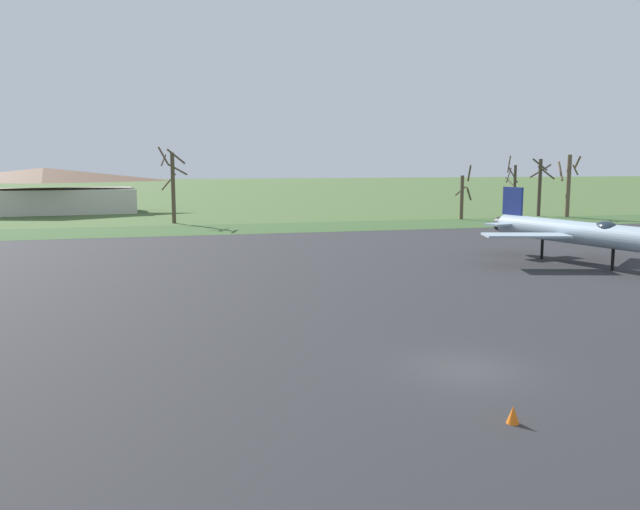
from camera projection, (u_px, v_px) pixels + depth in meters
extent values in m
plane|color=#425B2D|center=(466.00, 370.00, 23.98)|extent=(600.00, 600.00, 0.00)
cube|color=#28282B|center=(333.00, 284.00, 41.03)|extent=(109.79, 59.33, 0.05)
cube|color=#345228|center=(248.00, 229.00, 75.20)|extent=(169.79, 12.00, 0.06)
cylinder|color=#8EA3B2|center=(576.00, 233.00, 48.23)|extent=(4.93, 14.66, 1.69)
cylinder|color=black|center=(503.00, 224.00, 54.95)|extent=(1.36, 1.17, 1.18)
ellipsoid|color=#19232D|center=(606.00, 229.00, 45.93)|extent=(1.23, 2.31, 1.16)
cube|color=#8EA3B2|center=(526.00, 235.00, 47.53)|extent=(6.38, 3.94, 0.16)
cube|color=#8EA3B2|center=(599.00, 230.00, 51.04)|extent=(6.09, 5.76, 0.16)
cube|color=navy|center=(513.00, 201.00, 53.74)|extent=(0.67, 2.09, 2.27)
cube|color=#8EA3B2|center=(500.00, 224.00, 53.33)|extent=(2.31, 1.99, 0.16)
cube|color=#8EA3B2|center=(524.00, 223.00, 54.57)|extent=(2.31, 1.99, 0.16)
cylinder|color=black|center=(613.00, 260.00, 45.63)|extent=(0.23, 0.23, 1.58)
cylinder|color=black|center=(542.00, 250.00, 51.29)|extent=(0.23, 0.23, 1.58)
cylinder|color=brown|center=(173.00, 188.00, 81.91)|extent=(0.50, 0.50, 8.76)
cylinder|color=brown|center=(163.00, 156.00, 80.60)|extent=(1.32, 2.36, 2.31)
cylinder|color=brown|center=(164.00, 160.00, 81.46)|extent=(0.82, 2.24, 1.46)
cylinder|color=brown|center=(176.00, 156.00, 80.46)|extent=(2.34, 1.11, 1.90)
cylinder|color=brown|center=(169.00, 182.00, 82.51)|extent=(1.93, 1.19, 2.08)
cylinder|color=brown|center=(177.00, 169.00, 80.61)|extent=(2.51, 1.31, 1.50)
cylinder|color=brown|center=(462.00, 198.00, 87.20)|extent=(0.47, 0.47, 5.86)
cylinder|color=brown|center=(469.00, 173.00, 86.70)|extent=(0.84, 1.93, 2.17)
cylinder|color=brown|center=(469.00, 194.00, 86.69)|extent=(1.58, 1.67, 1.83)
cylinder|color=brown|center=(461.00, 191.00, 87.76)|extent=(1.49, 0.48, 1.32)
cylinder|color=#42382D|center=(514.00, 191.00, 91.38)|extent=(0.39, 0.39, 7.20)
cylinder|color=#42382D|center=(509.00, 181.00, 90.95)|extent=(0.16, 1.89, 1.10)
cylinder|color=#42382D|center=(509.00, 164.00, 91.23)|extent=(1.37, 1.59, 2.32)
cylinder|color=#42382D|center=(513.00, 175.00, 90.55)|extent=(1.01, 1.36, 2.21)
cylinder|color=#42382D|center=(509.00, 175.00, 91.58)|extent=(1.53, 1.35, 2.10)
cylinder|color=#42382D|center=(540.00, 188.00, 92.95)|extent=(0.51, 0.51, 8.05)
cylinder|color=#42382D|center=(546.00, 173.00, 91.37)|extent=(2.84, 0.34, 1.93)
cylinder|color=#42382D|center=(541.00, 171.00, 93.93)|extent=(2.52, 1.82, 2.04)
cylinder|color=#42382D|center=(540.00, 165.00, 91.62)|extent=(1.82, 1.47, 1.79)
cylinder|color=brown|center=(568.00, 186.00, 90.81)|extent=(0.58, 0.58, 8.61)
cylinder|color=brown|center=(577.00, 163.00, 90.30)|extent=(0.99, 2.25, 1.78)
cylinder|color=brown|center=(561.00, 171.00, 90.64)|extent=(1.15, 2.44, 2.69)
cylinder|color=brown|center=(575.00, 170.00, 89.91)|extent=(1.69, 1.16, 1.48)
cube|color=beige|center=(45.00, 201.00, 98.42)|extent=(26.64, 13.66, 3.63)
pyramid|color=brown|center=(44.00, 175.00, 97.87)|extent=(27.97, 14.34, 2.11)
cone|color=orange|center=(513.00, 415.00, 18.90)|extent=(0.41, 0.41, 0.58)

